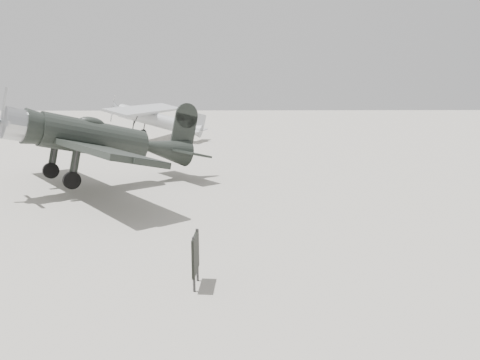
# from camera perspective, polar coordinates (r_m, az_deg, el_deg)

# --- Properties ---
(ground) EXTENTS (160.00, 160.00, 0.00)m
(ground) POSITION_cam_1_polar(r_m,az_deg,el_deg) (17.30, -5.85, -5.14)
(ground) COLOR #A69F93
(ground) RESTS_ON ground
(lowwing_monoplane) EXTENTS (11.26, 12.38, 4.43)m
(lowwing_monoplane) POSITION_cam_1_polar(r_m,az_deg,el_deg) (23.51, -16.34, 4.67)
(lowwing_monoplane) COLOR black
(lowwing_monoplane) RESTS_ON ground
(highwing_monoplane) EXTENTS (9.04, 12.62, 3.57)m
(highwing_monoplane) POSITION_cam_1_polar(r_m,az_deg,el_deg) (43.59, -10.50, 7.69)
(highwing_monoplane) COLOR #A6A8AB
(highwing_monoplane) RESTS_ON ground
(sign_board) EXTENTS (0.13, 0.96, 1.39)m
(sign_board) POSITION_cam_1_polar(r_m,az_deg,el_deg) (11.71, -5.46, -9.03)
(sign_board) COLOR #333333
(sign_board) RESTS_ON ground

